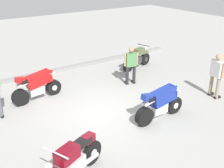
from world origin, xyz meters
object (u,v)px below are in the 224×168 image
(motorcycle_red_sportbike, at_px, (37,85))
(person_in_white_shirt, at_px, (216,73))
(motorcycle_maroon_cruiser, at_px, (73,161))
(person_in_green_shirt, at_px, (131,64))
(motorcycle_blue_sportbike, at_px, (161,102))
(motorcycle_olive_vintage, at_px, (137,58))

(motorcycle_red_sportbike, xyz_separation_m, person_in_white_shirt, (5.57, -3.59, 0.38))
(motorcycle_maroon_cruiser, distance_m, person_in_green_shirt, 6.00)
(motorcycle_maroon_cruiser, bearing_deg, motorcycle_blue_sportbike, 172.66)
(motorcycle_red_sportbike, bearing_deg, person_in_white_shirt, -39.75)
(motorcycle_maroon_cruiser, relative_size, motorcycle_red_sportbike, 1.01)
(motorcycle_olive_vintage, distance_m, motorcycle_blue_sportbike, 4.89)
(person_in_green_shirt, bearing_deg, motorcycle_olive_vintage, -30.75)
(motorcycle_olive_vintage, height_order, motorcycle_red_sportbike, motorcycle_red_sportbike)
(motorcycle_red_sportbike, xyz_separation_m, person_in_green_shirt, (3.76, -0.78, 0.31))
(motorcycle_olive_vintage, height_order, motorcycle_maroon_cruiser, motorcycle_maroon_cruiser)
(motorcycle_blue_sportbike, relative_size, person_in_green_shirt, 1.22)
(motorcycle_blue_sportbike, height_order, person_in_white_shirt, person_in_white_shirt)
(person_in_white_shirt, distance_m, person_in_green_shirt, 3.34)
(person_in_green_shirt, bearing_deg, person_in_white_shirt, -131.54)
(motorcycle_olive_vintage, bearing_deg, person_in_white_shirt, -98.87)
(motorcycle_blue_sportbike, height_order, motorcycle_maroon_cruiser, motorcycle_blue_sportbike)
(motorcycle_red_sportbike, distance_m, person_in_white_shirt, 6.64)
(motorcycle_olive_vintage, xyz_separation_m, motorcycle_red_sportbike, (-5.21, -0.59, 0.11))
(motorcycle_blue_sportbike, relative_size, person_in_white_shirt, 1.15)
(motorcycle_olive_vintage, relative_size, motorcycle_blue_sportbike, 0.99)
(motorcycle_olive_vintage, xyz_separation_m, person_in_green_shirt, (-1.45, -1.37, 0.41))
(person_in_white_shirt, height_order, person_in_green_shirt, person_in_white_shirt)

